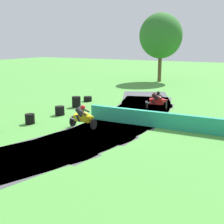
# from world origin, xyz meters

# --- Properties ---
(ground_plane) EXTENTS (120.00, 120.00, 0.00)m
(ground_plane) POSITION_xyz_m (0.00, 0.00, 0.00)
(ground_plane) COLOR #4C933D
(track_asphalt) EXTENTS (7.67, 25.07, 0.01)m
(track_asphalt) POSITION_xyz_m (-0.75, -0.03, 0.00)
(track_asphalt) COLOR #47474C
(track_asphalt) RESTS_ON ground
(safety_barrier) EXTENTS (14.27, 0.80, 0.90)m
(safety_barrier) POSITION_xyz_m (5.05, 0.18, 0.45)
(safety_barrier) COLOR #239375
(safety_barrier) RESTS_ON ground
(motorcycle_lead_yellow) EXTENTS (1.68, 0.75, 1.43)m
(motorcycle_lead_yellow) POSITION_xyz_m (-1.33, -2.16, 0.65)
(motorcycle_lead_yellow) COLOR black
(motorcycle_lead_yellow) RESTS_ON ground
(motorcycle_chase_red) EXTENTS (1.72, 1.07, 1.43)m
(motorcycle_chase_red) POSITION_xyz_m (0.49, 4.56, 0.64)
(motorcycle_chase_red) COLOR black
(motorcycle_chase_red) RESTS_ON ground
(tire_stack_mid_a) EXTENTS (0.57, 0.57, 0.60)m
(tire_stack_mid_a) POSITION_xyz_m (-4.66, -2.95, 0.30)
(tire_stack_mid_a) COLOR black
(tire_stack_mid_a) RESTS_ON ground
(tire_stack_mid_b) EXTENTS (0.63, 0.63, 0.60)m
(tire_stack_mid_b) POSITION_xyz_m (-4.51, -0.33, 0.30)
(tire_stack_mid_b) COLOR black
(tire_stack_mid_b) RESTS_ON ground
(tire_stack_far) EXTENTS (0.64, 0.64, 0.80)m
(tire_stack_far) POSITION_xyz_m (-5.07, 2.31, 0.40)
(tire_stack_far) COLOR black
(tire_stack_far) RESTS_ON ground
(tire_stack_extra_a) EXTENTS (0.67, 0.67, 0.40)m
(tire_stack_extra_a) POSITION_xyz_m (-5.62, 4.65, 0.20)
(tire_stack_extra_a) COLOR black
(tire_stack_extra_a) RESTS_ON ground
(tree_far_right) EXTENTS (5.13, 5.13, 8.19)m
(tree_far_right) POSITION_xyz_m (-5.18, 19.81, 5.47)
(tree_far_right) COLOR brown
(tree_far_right) RESTS_ON ground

